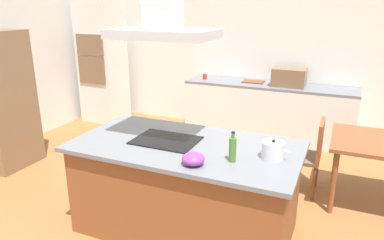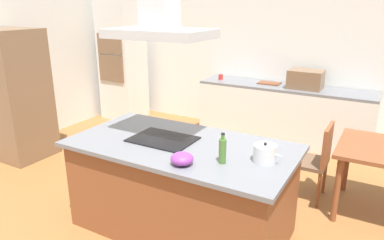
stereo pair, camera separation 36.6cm
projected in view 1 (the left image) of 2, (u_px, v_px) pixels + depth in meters
name	position (u px, v px, depth m)	size (l,w,h in m)	color
ground	(231.00, 167.00, 4.90)	(16.00, 16.00, 0.00)	#936033
wall_back	(266.00, 53.00, 6.00)	(7.20, 0.10, 2.70)	white
wall_left	(3.00, 59.00, 5.35)	(0.10, 8.80, 2.70)	white
kitchen_island	(186.00, 187.00, 3.45)	(2.10, 1.11, 0.90)	brown
cooktop	(166.00, 140.00, 3.38)	(0.60, 0.44, 0.01)	black
tea_kettle	(273.00, 150.00, 2.98)	(0.24, 0.19, 0.17)	silver
olive_oil_bottle	(233.00, 149.00, 2.91)	(0.06, 0.06, 0.26)	#47722D
mixing_bowl	(193.00, 159.00, 2.87)	(0.19, 0.19, 0.10)	purple
back_counter	(267.00, 111.00, 5.90)	(2.71, 0.62, 0.90)	silver
countertop_microwave	(289.00, 77.00, 5.60)	(0.50, 0.38, 0.28)	brown
coffee_mug_red	(205.00, 76.00, 6.13)	(0.08, 0.08, 0.09)	red
cutting_board	(253.00, 82.00, 5.90)	(0.34, 0.24, 0.02)	brown
wall_oven_stack	(103.00, 62.00, 6.65)	(0.70, 0.66, 2.20)	silver
chair_at_left_end	(309.00, 152.00, 4.13)	(0.42, 0.42, 0.89)	brown
range_hood	(163.00, 8.00, 3.01)	(0.90, 0.55, 0.78)	#ADADB2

